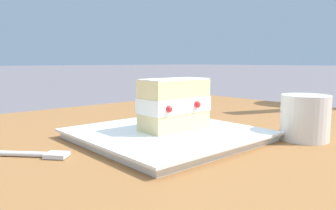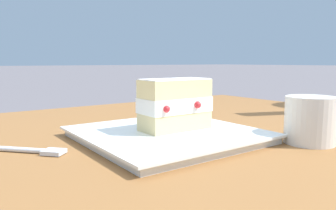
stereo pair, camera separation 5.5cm
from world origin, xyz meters
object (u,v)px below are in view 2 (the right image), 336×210
at_px(cake_slice, 176,104).
at_px(dessert_fork, 19,150).
at_px(dessert_plate, 168,135).
at_px(coffee_cup, 310,119).

xyz_separation_m(cake_slice, dessert_fork, (0.24, -0.06, -0.06)).
xyz_separation_m(dessert_plate, cake_slice, (-0.02, 0.00, 0.05)).
xyz_separation_m(dessert_fork, coffee_cup, (-0.40, 0.22, 0.04)).
relative_size(dessert_plate, dessert_fork, 2.06).
height_order(dessert_plate, dessert_fork, dessert_plate).
bearing_deg(dessert_plate, cake_slice, 179.64).
bearing_deg(coffee_cup, dessert_fork, -28.79).
distance_m(cake_slice, dessert_fork, 0.26).
bearing_deg(cake_slice, dessert_fork, -15.00).
distance_m(dessert_plate, cake_slice, 0.05).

